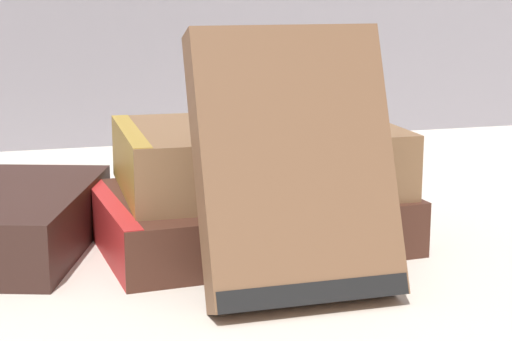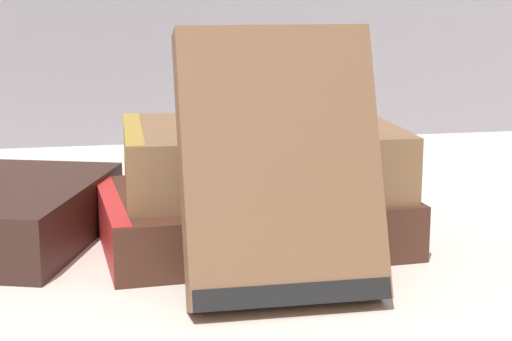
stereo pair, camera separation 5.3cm
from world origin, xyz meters
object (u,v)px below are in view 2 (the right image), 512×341
(reading_glasses, at_px, (133,199))
(book_flat_bottom, at_px, (243,217))
(book_flat_top, at_px, (253,157))
(book_leaning_front, at_px, (281,174))
(pocket_watch, at_px, (318,119))

(reading_glasses, bearing_deg, book_flat_bottom, -71.69)
(book_flat_bottom, bearing_deg, book_flat_top, 47.56)
(book_flat_bottom, distance_m, reading_glasses, 0.15)
(book_flat_top, bearing_deg, book_leaning_front, -91.44)
(book_flat_top, bearing_deg, reading_glasses, 124.14)
(book_leaning_front, bearing_deg, reading_glasses, 106.47)
(book_leaning_front, height_order, pocket_watch, book_leaning_front)
(book_flat_top, distance_m, reading_glasses, 0.16)
(pocket_watch, xyz_separation_m, reading_glasses, (-0.13, 0.13, -0.08))
(book_flat_bottom, xyz_separation_m, pocket_watch, (0.06, 0.01, 0.07))
(reading_glasses, bearing_deg, book_flat_top, -66.45)
(book_flat_bottom, bearing_deg, book_leaning_front, -92.25)
(book_flat_bottom, distance_m, book_leaning_front, 0.12)
(book_leaning_front, distance_m, reading_glasses, 0.26)
(book_flat_bottom, distance_m, book_flat_top, 0.04)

